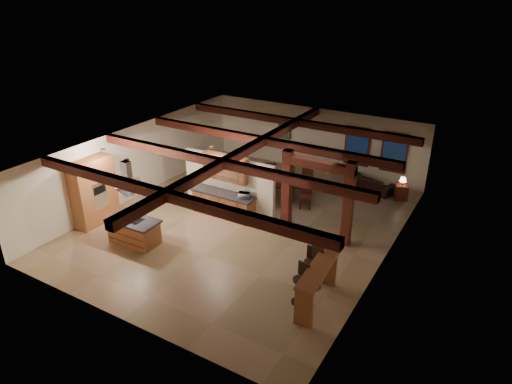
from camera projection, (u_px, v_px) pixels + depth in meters
ground at (245, 223)px, 16.48m from camera, size 12.00×12.00×0.00m
room_walls at (245, 178)px, 15.73m from camera, size 12.00×12.00×12.00m
ceiling_beams at (244, 151)px, 15.32m from camera, size 10.00×12.00×0.28m
timber_posts at (317, 188)px, 14.98m from camera, size 2.50×0.30×2.90m
partition_wall at (229, 185)px, 16.87m from camera, size 3.80×0.18×2.20m
pantry_cabinet at (94, 192)px, 16.09m from camera, size 0.67×1.60×2.40m
back_counter at (224, 204)px, 16.83m from camera, size 2.50×0.66×0.94m
upper_display_cabinet at (226, 168)px, 16.40m from camera, size 1.80×0.36×0.95m
range_hood at (129, 194)px, 14.54m from camera, size 1.10×1.10×1.40m
back_windows at (375, 150)px, 19.19m from camera, size 2.70×0.07×1.70m
framed_art at (285, 130)px, 21.09m from camera, size 0.65×0.05×0.85m
recessed_cans at (147, 152)px, 14.93m from camera, size 3.16×2.46×0.03m
kitchen_island at (134, 231)px, 15.11m from camera, size 1.76×0.97×0.87m
dining_table at (288, 190)px, 18.23m from camera, size 2.30×1.79×0.71m
sofa at (370, 183)px, 19.06m from camera, size 2.14×1.32×0.58m
microwave at (244, 195)px, 16.17m from camera, size 0.45×0.37×0.22m
bar_counter at (317, 280)px, 12.09m from camera, size 0.67×2.16×1.12m
side_table at (401, 192)px, 18.19m from camera, size 0.63×0.63×0.62m
table_lamp at (403, 180)px, 17.96m from camera, size 0.26×0.26×0.31m
bar_stool_a at (300, 283)px, 12.20m from camera, size 0.42×0.43×1.19m
bar_stool_b at (314, 267)px, 12.85m from camera, size 0.45×0.46×1.26m
bar_stool_c at (310, 265)px, 13.02m from camera, size 0.40×0.40×1.15m
dining_chairs at (288, 183)px, 18.11m from camera, size 2.53×2.53×1.28m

